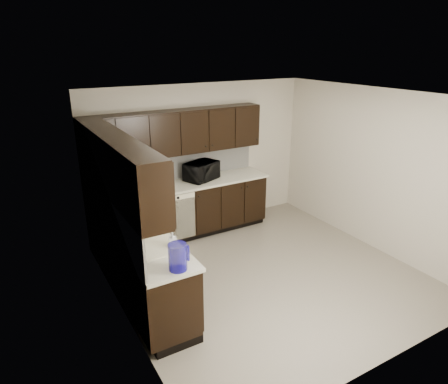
% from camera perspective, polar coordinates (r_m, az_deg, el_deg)
% --- Properties ---
extents(floor, '(4.00, 4.00, 0.00)m').
position_cam_1_polar(floor, '(5.86, 5.84, -11.57)').
color(floor, gray).
rests_on(floor, ground).
extents(ceiling, '(4.00, 4.00, 0.00)m').
position_cam_1_polar(ceiling, '(5.01, 6.88, 13.49)').
color(ceiling, white).
rests_on(ceiling, wall_back).
extents(wall_back, '(4.00, 0.02, 2.50)m').
position_cam_1_polar(wall_back, '(6.94, -3.47, 4.96)').
color(wall_back, '#BCB3A1').
rests_on(wall_back, floor).
extents(wall_left, '(0.02, 4.00, 2.50)m').
position_cam_1_polar(wall_left, '(4.50, -14.82, -4.48)').
color(wall_left, '#BCB3A1').
rests_on(wall_left, floor).
extents(wall_right, '(0.02, 4.00, 2.50)m').
position_cam_1_polar(wall_right, '(6.64, 20.43, 2.99)').
color(wall_right, '#BCB3A1').
rests_on(wall_right, floor).
extents(wall_front, '(4.00, 0.02, 2.50)m').
position_cam_1_polar(wall_front, '(4.03, 23.48, -8.63)').
color(wall_front, '#BCB3A1').
rests_on(wall_front, floor).
extents(lower_cabinets, '(3.00, 2.80, 0.90)m').
position_cam_1_polar(lower_cabinets, '(6.08, -8.01, -5.93)').
color(lower_cabinets, black).
rests_on(lower_cabinets, floor).
extents(countertop, '(3.03, 2.83, 0.04)m').
position_cam_1_polar(countertop, '(5.88, -8.25, -1.51)').
color(countertop, beige).
rests_on(countertop, lower_cabinets).
extents(backsplash, '(3.00, 2.80, 0.48)m').
position_cam_1_polar(backsplash, '(5.91, -11.04, 1.13)').
color(backsplash, silver).
rests_on(backsplash, countertop).
extents(upper_cabinets, '(3.00, 2.80, 0.70)m').
position_cam_1_polar(upper_cabinets, '(5.67, -9.94, 6.63)').
color(upper_cabinets, black).
rests_on(upper_cabinets, wall_back).
extents(dishwasher, '(0.58, 0.04, 0.78)m').
position_cam_1_polar(dishwasher, '(6.38, -6.56, -3.23)').
color(dishwasher, '#EDE4C1').
rests_on(dishwasher, lower_cabinets).
extents(sink, '(0.54, 0.82, 0.42)m').
position_cam_1_polar(sink, '(4.73, -10.64, -7.85)').
color(sink, '#EDE4C1').
rests_on(sink, countertop).
extents(microwave, '(0.66, 0.56, 0.31)m').
position_cam_1_polar(microwave, '(6.70, -3.24, 3.01)').
color(microwave, black).
rests_on(microwave, countertop).
extents(soap_bottle_a, '(0.10, 0.11, 0.18)m').
position_cam_1_polar(soap_bottle_a, '(4.53, -7.35, -6.82)').
color(soap_bottle_a, gray).
rests_on(soap_bottle_a, countertop).
extents(soap_bottle_b, '(0.10, 0.10, 0.25)m').
position_cam_1_polar(soap_bottle_b, '(5.29, -15.06, -2.85)').
color(soap_bottle_b, gray).
rests_on(soap_bottle_b, countertop).
extents(toaster_oven, '(0.37, 0.33, 0.20)m').
position_cam_1_polar(toaster_oven, '(6.26, -15.15, 0.53)').
color(toaster_oven, silver).
rests_on(toaster_oven, countertop).
extents(storage_bin, '(0.55, 0.47, 0.19)m').
position_cam_1_polar(storage_bin, '(5.86, -15.38, -0.92)').
color(storage_bin, silver).
rests_on(storage_bin, countertop).
extents(blue_pitcher, '(0.20, 0.20, 0.28)m').
position_cam_1_polar(blue_pitcher, '(4.08, -6.65, -9.20)').
color(blue_pitcher, '#160F8D').
rests_on(blue_pitcher, countertop).
extents(teal_tumbler, '(0.09, 0.09, 0.18)m').
position_cam_1_polar(teal_tumbler, '(5.41, -12.44, -2.52)').
color(teal_tumbler, '#0C8578').
rests_on(teal_tumbler, countertop).
extents(paper_towel_roll, '(0.19, 0.19, 0.33)m').
position_cam_1_polar(paper_towel_roll, '(5.56, -13.33, -1.10)').
color(paper_towel_roll, white).
rests_on(paper_towel_roll, countertop).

